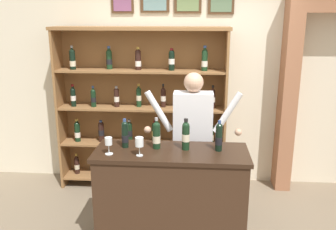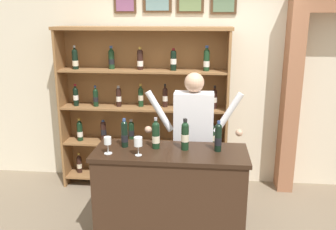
{
  "view_description": "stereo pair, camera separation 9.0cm",
  "coord_description": "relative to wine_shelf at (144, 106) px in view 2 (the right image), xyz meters",
  "views": [
    {
      "loc": [
        0.09,
        -3.25,
        2.25
      ],
      "look_at": [
        -0.18,
        0.32,
        1.26
      ],
      "focal_mm": 39.05,
      "sensor_mm": 36.0,
      "label": 1
    },
    {
      "loc": [
        0.18,
        -3.24,
        2.25
      ],
      "look_at": [
        -0.18,
        0.32,
        1.26
      ],
      "focal_mm": 39.05,
      "sensor_mm": 36.0,
      "label": 2
    }
  ],
  "objects": [
    {
      "name": "tasting_counter",
      "position": [
        0.47,
        -1.3,
        -0.61
      ],
      "size": [
        1.47,
        0.57,
        0.99
      ],
      "color": "#382316",
      "rests_on": "ground"
    },
    {
      "name": "tasting_bottle_rosso",
      "position": [
        0.92,
        -1.26,
        0.03
      ],
      "size": [
        0.07,
        0.07,
        0.3
      ],
      "color": "black",
      "rests_on": "tasting_counter"
    },
    {
      "name": "tasting_bottle_chianti",
      "position": [
        0.01,
        -1.23,
        0.02
      ],
      "size": [
        0.07,
        0.07,
        0.29
      ],
      "color": "black",
      "rests_on": "tasting_counter"
    },
    {
      "name": "wine_glass_right",
      "position": [
        0.19,
        -1.44,
        0.02
      ],
      "size": [
        0.08,
        0.08,
        0.18
      ],
      "color": "silver",
      "rests_on": "tasting_counter"
    },
    {
      "name": "tasting_bottle_bianco",
      "position": [
        0.32,
        -1.24,
        0.02
      ],
      "size": [
        0.08,
        0.08,
        0.31
      ],
      "color": "black",
      "rests_on": "tasting_counter"
    },
    {
      "name": "tasting_bottle_riserva",
      "position": [
        0.61,
        -1.25,
        0.03
      ],
      "size": [
        0.07,
        0.07,
        0.31
      ],
      "color": "black",
      "rests_on": "tasting_counter"
    },
    {
      "name": "back_wall",
      "position": [
        0.6,
        0.31,
        0.46
      ],
      "size": [
        12.0,
        0.19,
        3.12
      ],
      "color": "beige",
      "rests_on": "ground"
    },
    {
      "name": "wine_shelf",
      "position": [
        0.0,
        0.0,
        0.0
      ],
      "size": [
        2.2,
        0.37,
        2.1
      ],
      "color": "olive",
      "rests_on": "ground"
    },
    {
      "name": "shopkeeper",
      "position": [
        0.67,
        -0.7,
        -0.08
      ],
      "size": [
        1.08,
        0.22,
        1.65
      ],
      "color": "#2D3347",
      "rests_on": "ground"
    },
    {
      "name": "wine_glass_left",
      "position": [
        -0.1,
        -1.43,
        0.0
      ],
      "size": [
        0.08,
        0.08,
        0.16
      ],
      "color": "silver",
      "rests_on": "tasting_counter"
    }
  ]
}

